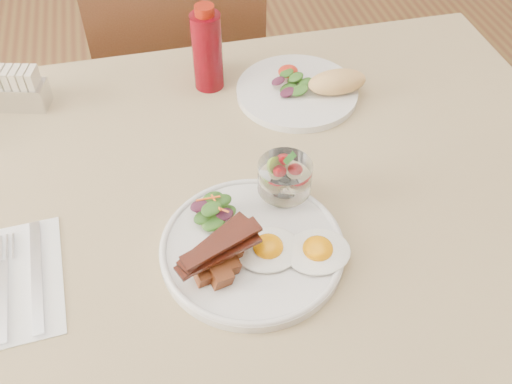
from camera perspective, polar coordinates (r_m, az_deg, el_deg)
The scene contains 12 objects.
table at distance 1.03m, azimuth -3.24°, elevation -3.00°, with size 1.33×0.88×0.75m.
chair_far at distance 1.62m, azimuth -7.59°, elevation 11.45°, with size 0.42×0.42×0.93m.
main_plate at distance 0.87m, azimuth -0.39°, elevation -5.66°, with size 0.28×0.28×0.02m, color silver.
fried_eggs at distance 0.85m, azimuth 3.70°, elevation -5.72°, with size 0.19×0.14×0.03m.
bacon_potato_pile at distance 0.82m, azimuth -3.86°, elevation -6.51°, with size 0.13×0.09×0.06m.
side_salad at distance 0.88m, azimuth -4.29°, elevation -1.96°, with size 0.08×0.08×0.04m.
fruit_cup at distance 0.89m, azimuth 2.88°, elevation 1.50°, with size 0.09×0.09×0.09m.
second_plate at distance 1.15m, azimuth 5.07°, elevation 10.31°, with size 0.26×0.24×0.06m.
ketchup_bottle at distance 1.14m, azimuth -4.90°, elevation 13.96°, with size 0.08×0.08×0.18m.
hot_sauce_bottle at distance 1.18m, azimuth -5.11°, elevation 14.74°, with size 0.06×0.06×0.15m.
sugar_caddy at distance 1.19m, azimuth -22.40°, elevation 9.39°, with size 0.10×0.07×0.08m.
napkin_cutlery at distance 0.91m, azimuth -22.40°, elevation -8.12°, with size 0.13×0.22×0.01m.
Camera 1 is at (-0.09, -0.66, 1.45)m, focal length 40.00 mm.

